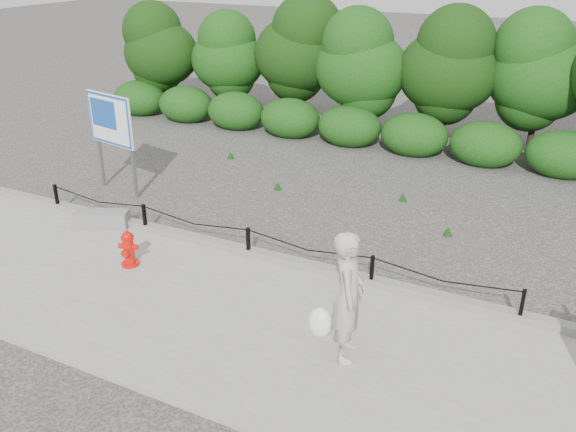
% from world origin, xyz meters
% --- Properties ---
extents(ground, '(90.00, 90.00, 0.00)m').
position_xyz_m(ground, '(0.00, 0.00, 0.00)').
color(ground, '#2D2B28').
rests_on(ground, ground).
extents(sidewalk, '(14.00, 4.00, 0.08)m').
position_xyz_m(sidewalk, '(0.00, -2.00, 0.04)').
color(sidewalk, gray).
rests_on(sidewalk, ground).
extents(curb, '(14.00, 0.22, 0.14)m').
position_xyz_m(curb, '(0.00, 0.05, 0.15)').
color(curb, slate).
rests_on(curb, sidewalk).
extents(chain_barrier, '(10.06, 0.06, 0.60)m').
position_xyz_m(chain_barrier, '(0.00, 0.00, 0.46)').
color(chain_barrier, black).
rests_on(chain_barrier, sidewalk).
extents(treeline, '(19.96, 3.63, 4.75)m').
position_xyz_m(treeline, '(0.86, 8.93, 2.42)').
color(treeline, black).
rests_on(treeline, ground).
extents(fire_hydrant, '(0.42, 0.42, 0.71)m').
position_xyz_m(fire_hydrant, '(-1.80, -1.32, 0.42)').
color(fire_hydrant, red).
rests_on(fire_hydrant, sidewalk).
extents(pedestrian, '(0.87, 0.84, 2.00)m').
position_xyz_m(pedestrian, '(2.81, -2.05, 1.05)').
color(pedestrian, '#B0AD97').
rests_on(pedestrian, sidewalk).
extents(concrete_block, '(1.17, 0.81, 0.35)m').
position_xyz_m(concrete_block, '(-3.45, -0.25, 0.26)').
color(concrete_block, slate).
rests_on(concrete_block, sidewalk).
extents(advertising_sign, '(1.50, 0.39, 2.44)m').
position_xyz_m(advertising_sign, '(-4.64, 1.60, 1.72)').
color(advertising_sign, slate).
rests_on(advertising_sign, ground).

